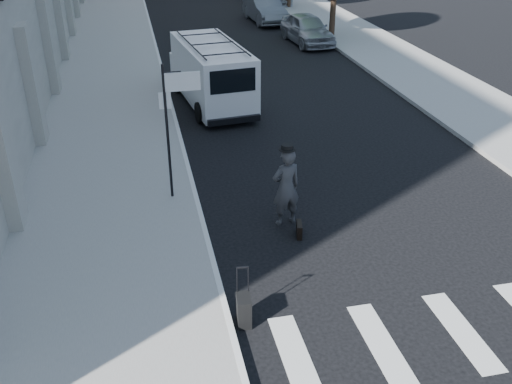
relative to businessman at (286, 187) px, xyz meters
name	(u,v)px	position (x,y,z in m)	size (l,w,h in m)	color
ground	(302,256)	(0.00, -1.46, -0.99)	(120.00, 120.00, 0.00)	black
sidewalk_left	(111,70)	(-4.25, 14.54, -0.91)	(4.50, 48.00, 0.15)	gray
sidewalk_right	(355,36)	(9.00, 18.54, -0.91)	(4.00, 56.00, 0.15)	gray
sign_pole	(175,104)	(-2.36, 1.74, 1.66)	(1.03, 0.07, 3.50)	black
businessman	(286,187)	(0.00, 0.00, 0.00)	(0.72, 0.47, 1.98)	#343436
briefcase	(299,229)	(0.17, -0.62, -0.82)	(0.12, 0.44, 0.34)	black
suitcase	(244,310)	(-1.70, -3.37, -0.68)	(0.30, 0.44, 1.16)	black
cargo_van	(211,73)	(-0.43, 9.32, 0.18)	(2.64, 6.17, 2.26)	silver
parked_car_a	(307,29)	(5.92, 17.70, -0.22)	(1.81, 4.50, 1.53)	#999CA0
parked_car_b	(265,9)	(5.00, 23.57, -0.20)	(1.66, 4.76, 1.57)	slate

